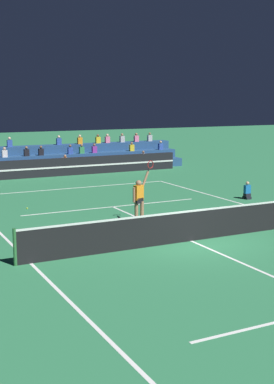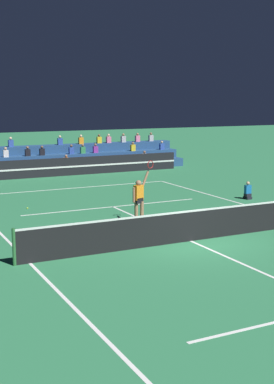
# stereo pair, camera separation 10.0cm
# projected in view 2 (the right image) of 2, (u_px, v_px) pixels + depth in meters

# --- Properties ---
(ground_plane) EXTENTS (120.00, 120.00, 0.00)m
(ground_plane) POSITION_uv_depth(u_px,v_px,m) (191.00, 241.00, 17.95)
(ground_plane) COLOR #2D7A4C
(court_lines) EXTENTS (11.10, 23.90, 0.01)m
(court_lines) POSITION_uv_depth(u_px,v_px,m) (191.00, 241.00, 17.95)
(court_lines) COLOR white
(court_lines) RESTS_ON ground
(tennis_net) EXTENTS (12.00, 0.10, 1.10)m
(tennis_net) POSITION_uv_depth(u_px,v_px,m) (191.00, 225.00, 17.86)
(tennis_net) COLOR #2D6B38
(tennis_net) RESTS_ON ground
(sponsor_banner_wall) EXTENTS (18.00, 0.26, 1.10)m
(sponsor_banner_wall) POSITION_uv_depth(u_px,v_px,m) (45.00, 168.00, 32.44)
(sponsor_banner_wall) COLOR black
(sponsor_banner_wall) RESTS_ON ground
(bleacher_stand) EXTENTS (20.61, 2.85, 2.28)m
(bleacher_stand) POSITION_uv_depth(u_px,v_px,m) (34.00, 162.00, 34.66)
(bleacher_stand) COLOR navy
(bleacher_stand) RESTS_ON ground
(ball_kid_courtside) EXTENTS (0.30, 0.36, 0.84)m
(ball_kid_courtside) POSITION_uv_depth(u_px,v_px,m) (248.00, 192.00, 25.36)
(ball_kid_courtside) COLOR black
(ball_kid_courtside) RESTS_ON ground
(tennis_player) EXTENTS (1.07, 0.38, 2.45)m
(tennis_player) POSITION_uv_depth(u_px,v_px,m) (139.00, 199.00, 20.11)
(tennis_player) COLOR #9E7051
(tennis_player) RESTS_ON ground
(tennis_ball) EXTENTS (0.07, 0.07, 0.07)m
(tennis_ball) POSITION_uv_depth(u_px,v_px,m) (27.00, 208.00, 23.14)
(tennis_ball) COLOR #C6DB33
(tennis_ball) RESTS_ON ground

